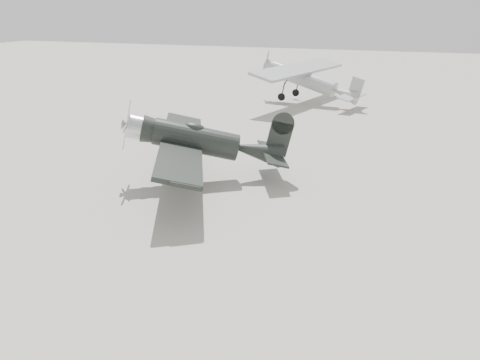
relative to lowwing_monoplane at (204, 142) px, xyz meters
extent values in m
plane|color=gray|center=(1.22, -6.73, -1.85)|extent=(160.00, 160.00, 0.00)
cylinder|color=black|center=(-0.32, -0.15, 0.07)|extent=(4.11, 2.78, 1.25)
cone|color=black|center=(2.37, 1.08, 0.11)|extent=(2.60, 2.03, 1.16)
cylinder|color=#BCBEC1|center=(-2.81, -1.28, 0.07)|extent=(1.20, 1.35, 1.11)
cone|color=#BCBEC1|center=(-3.30, -1.51, 0.07)|extent=(0.49, 0.59, 0.50)
cube|color=#BCBEC1|center=(-3.24, -1.48, 0.07)|extent=(0.12, 0.17, 2.33)
ellipsoid|color=black|center=(-0.49, -0.22, 0.62)|extent=(1.15, 0.96, 0.41)
cube|color=black|center=(-0.89, -0.41, -0.25)|extent=(6.18, 10.56, 0.20)
cube|color=black|center=(3.02, 1.38, 0.15)|extent=(2.46, 3.83, 0.09)
cube|color=black|center=(3.14, 1.43, 0.92)|extent=(1.02, 0.53, 1.61)
cylinder|color=black|center=(-0.72, -1.66, -1.48)|extent=(0.61, 0.38, 0.61)
cylinder|color=black|center=(-1.72, 0.54, -1.48)|extent=(0.61, 0.38, 0.61)
cylinder|color=#333333|center=(-0.72, -1.66, -0.88)|extent=(0.13, 0.13, 1.25)
cylinder|color=#333333|center=(-1.72, 0.54, -0.88)|extent=(0.13, 0.13, 1.25)
cylinder|color=black|center=(3.22, 1.47, -0.28)|extent=(0.21, 0.15, 0.20)
cylinder|color=gray|center=(0.31, 19.98, 0.20)|extent=(6.06, 2.78, 1.26)
cone|color=gray|center=(4.16, 18.93, 0.20)|extent=(2.29, 1.65, 1.14)
cone|color=gray|center=(-2.89, 20.86, 0.20)|extent=(0.98, 1.33, 1.19)
cube|color=gray|center=(-3.33, 20.98, 0.20)|extent=(0.10, 0.17, 2.51)
cube|color=gray|center=(-0.13, 20.11, 0.91)|extent=(5.42, 12.70, 0.21)
cube|color=gray|center=(4.71, 18.78, 0.26)|extent=(2.02, 4.02, 0.09)
cube|color=gray|center=(4.82, 18.75, 1.00)|extent=(1.02, 0.36, 1.49)
cylinder|color=black|center=(-0.91, 19.01, -1.54)|extent=(0.66, 0.32, 0.64)
cylinder|color=black|center=(-0.24, 21.44, -1.54)|extent=(0.66, 0.32, 0.64)
cylinder|color=#333333|center=(-0.91, 19.01, -0.89)|extent=(0.13, 0.13, 1.37)
cylinder|color=#333333|center=(-0.24, 21.44, -0.89)|extent=(0.13, 0.13, 1.37)
cylinder|color=black|center=(4.93, 18.72, -0.14)|extent=(0.22, 0.13, 0.21)
camera|label=1|loc=(8.64, -19.28, 5.94)|focal=35.00mm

